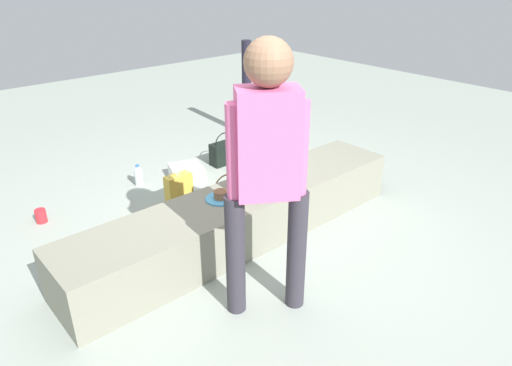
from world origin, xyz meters
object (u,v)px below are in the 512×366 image
at_px(cake_plate, 221,197).
at_px(child_seated, 249,163).
at_px(party_cup_red, 41,216).
at_px(adult_standing, 267,161).
at_px(water_bottle_near_gift, 138,176).
at_px(handbag_black_leather, 224,152).
at_px(cake_box_white, 187,173).
at_px(handbag_brown_canvas, 226,198).
at_px(gift_bag, 179,192).

bearing_deg(cake_plate, child_seated, -4.04).
bearing_deg(party_cup_red, adult_standing, -70.43).
bearing_deg(water_bottle_near_gift, party_cup_red, -174.24).
xyz_separation_m(water_bottle_near_gift, handbag_black_leather, (0.92, -0.12, 0.03)).
bearing_deg(cake_box_white, cake_plate, -111.25).
distance_m(cake_plate, handbag_brown_canvas, 0.62).
bearing_deg(cake_plate, handbag_black_leather, 51.79).
bearing_deg(handbag_black_leather, water_bottle_near_gift, 172.80).
bearing_deg(cake_plate, water_bottle_near_gift, 88.80).
relative_size(gift_bag, handbag_black_leather, 1.07).
bearing_deg(cake_plate, handbag_brown_canvas, 49.45).
bearing_deg(handbag_black_leather, cake_box_white, -173.92).
bearing_deg(child_seated, cake_box_white, 80.29).
relative_size(child_seated, water_bottle_near_gift, 2.32).
distance_m(child_seated, handbag_brown_canvas, 0.66).
bearing_deg(gift_bag, handbag_black_leather, 30.83).
xyz_separation_m(child_seated, party_cup_red, (-1.14, 1.24, -0.54)).
xyz_separation_m(cake_plate, gift_bag, (0.07, 0.68, -0.24)).
bearing_deg(cake_box_white, party_cup_red, 176.74).
distance_m(party_cup_red, cake_box_white, 1.35).
height_order(child_seated, handbag_brown_canvas, child_seated).
xyz_separation_m(cake_plate, water_bottle_near_gift, (0.03, 1.32, -0.31)).
xyz_separation_m(cake_plate, handbag_black_leather, (0.95, 1.20, -0.28)).
height_order(adult_standing, gift_bag, adult_standing).
relative_size(adult_standing, cake_box_white, 5.14).
distance_m(child_seated, cake_plate, 0.31).
distance_m(party_cup_red, handbag_black_leather, 1.84).
bearing_deg(handbag_black_leather, adult_standing, -121.21).
xyz_separation_m(adult_standing, handbag_brown_canvas, (0.56, 1.12, -0.85)).
bearing_deg(gift_bag, adult_standing, -101.29).
xyz_separation_m(child_seated, handbag_black_leather, (0.70, 1.22, -0.47)).
height_order(water_bottle_near_gift, handbag_black_leather, handbag_black_leather).
height_order(child_seated, water_bottle_near_gift, child_seated).
bearing_deg(handbag_brown_canvas, water_bottle_near_gift, 109.88).
bearing_deg(child_seated, water_bottle_near_gift, 99.34).
xyz_separation_m(gift_bag, party_cup_red, (-0.96, 0.55, -0.10)).
height_order(child_seated, handbag_black_leather, child_seated).
height_order(child_seated, gift_bag, child_seated).
relative_size(gift_bag, cake_box_white, 1.16).
bearing_deg(handbag_brown_canvas, child_seated, -103.95).
distance_m(adult_standing, cake_box_white, 2.16).
distance_m(gift_bag, party_cup_red, 1.11).
relative_size(child_seated, party_cup_red, 4.31).
xyz_separation_m(party_cup_red, handbag_brown_canvas, (1.25, -0.81, 0.05)).
bearing_deg(gift_bag, party_cup_red, 150.33).
height_order(cake_plate, gift_bag, cake_plate).
relative_size(party_cup_red, handbag_black_leather, 0.33).
distance_m(cake_plate, party_cup_red, 1.56).
distance_m(adult_standing, cake_plate, 0.92).
xyz_separation_m(cake_box_white, handbag_brown_canvas, (-0.09, -0.74, 0.05)).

